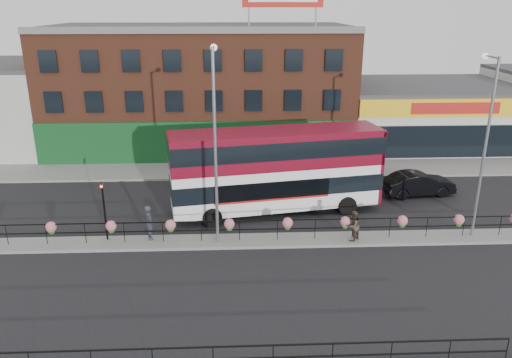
{
  "coord_description": "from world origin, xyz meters",
  "views": [
    {
      "loc": [
        -1.17,
        -23.81,
        11.92
      ],
      "look_at": [
        0.0,
        3.0,
        2.5
      ],
      "focal_mm": 35.0,
      "sensor_mm": 36.0,
      "label": 1
    }
  ],
  "objects_px": {
    "pedestrian_b": "(353,226)",
    "pedestrian_a": "(149,222)",
    "lamp_column_east": "(485,133)",
    "double_decker_bus": "(277,163)",
    "lamp_column_west": "(215,131)",
    "car": "(418,184)"
  },
  "relations": [
    {
      "from": "double_decker_bus",
      "to": "pedestrian_a",
      "type": "xyz_separation_m",
      "value": [
        -7.01,
        -3.79,
        -2.01
      ]
    },
    {
      "from": "lamp_column_west",
      "to": "car",
      "type": "bearing_deg",
      "value": 26.17
    },
    {
      "from": "pedestrian_b",
      "to": "lamp_column_east",
      "type": "height_order",
      "value": "lamp_column_east"
    },
    {
      "from": "double_decker_bus",
      "to": "pedestrian_a",
      "type": "relative_size",
      "value": 6.78
    },
    {
      "from": "double_decker_bus",
      "to": "pedestrian_a",
      "type": "distance_m",
      "value": 8.22
    },
    {
      "from": "double_decker_bus",
      "to": "lamp_column_west",
      "type": "bearing_deg",
      "value": -130.51
    },
    {
      "from": "double_decker_bus",
      "to": "lamp_column_east",
      "type": "xyz_separation_m",
      "value": [
        10.22,
        -3.9,
        2.65
      ]
    },
    {
      "from": "pedestrian_a",
      "to": "lamp_column_east",
      "type": "relative_size",
      "value": 0.2
    },
    {
      "from": "pedestrian_a",
      "to": "double_decker_bus",
      "type": "bearing_deg",
      "value": -82.81
    },
    {
      "from": "double_decker_bus",
      "to": "pedestrian_b",
      "type": "relative_size",
      "value": 7.77
    },
    {
      "from": "pedestrian_b",
      "to": "pedestrian_a",
      "type": "bearing_deg",
      "value": -47.29
    },
    {
      "from": "lamp_column_east",
      "to": "lamp_column_west",
      "type": "bearing_deg",
      "value": -179.51
    },
    {
      "from": "pedestrian_b",
      "to": "lamp_column_east",
      "type": "relative_size",
      "value": 0.17
    },
    {
      "from": "pedestrian_a",
      "to": "lamp_column_east",
      "type": "height_order",
      "value": "lamp_column_east"
    },
    {
      "from": "double_decker_bus",
      "to": "lamp_column_west",
      "type": "distance_m",
      "value": 6.04
    },
    {
      "from": "pedestrian_a",
      "to": "lamp_column_east",
      "type": "distance_m",
      "value": 17.85
    },
    {
      "from": "pedestrian_b",
      "to": "lamp_column_west",
      "type": "bearing_deg",
      "value": -47.21
    },
    {
      "from": "car",
      "to": "lamp_column_east",
      "type": "distance_m",
      "value": 8.02
    },
    {
      "from": "pedestrian_a",
      "to": "pedestrian_b",
      "type": "height_order",
      "value": "pedestrian_a"
    },
    {
      "from": "lamp_column_east",
      "to": "double_decker_bus",
      "type": "bearing_deg",
      "value": 159.14
    },
    {
      "from": "lamp_column_west",
      "to": "pedestrian_b",
      "type": "bearing_deg",
      "value": -3.32
    },
    {
      "from": "pedestrian_a",
      "to": "lamp_column_west",
      "type": "xyz_separation_m",
      "value": [
        3.58,
        -0.22,
        4.95
      ]
    }
  ]
}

